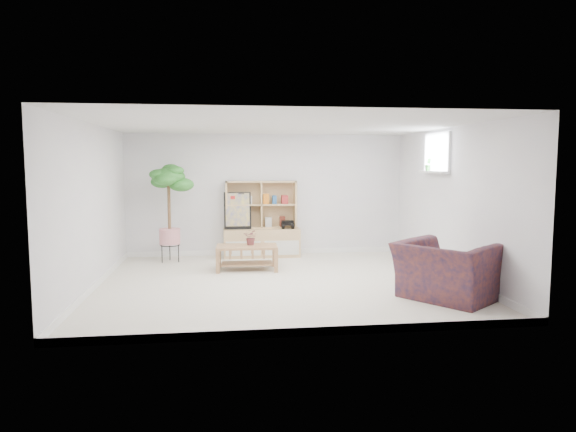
{
  "coord_description": "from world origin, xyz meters",
  "views": [
    {
      "loc": [
        -0.88,
        -7.7,
        1.83
      ],
      "look_at": [
        0.18,
        0.53,
        0.97
      ],
      "focal_mm": 32.0,
      "sensor_mm": 36.0,
      "label": 1
    }
  ],
  "objects": [
    {
      "name": "toy_truck",
      "position": [
        0.38,
        2.17,
        0.64
      ],
      "size": [
        0.34,
        0.24,
        0.18
      ],
      "primitive_type": null,
      "rotation": [
        0.0,
        0.0,
        -0.04
      ],
      "color": "black",
      "rests_on": "storage_unit"
    },
    {
      "name": "floor",
      "position": [
        0.0,
        0.0,
        0.0
      ],
      "size": [
        5.5,
        5.0,
        0.01
      ],
      "primitive_type": "cube",
      "color": "silver",
      "rests_on": "ground"
    },
    {
      "name": "sill_plant",
      "position": [
        2.67,
        0.83,
        1.81
      ],
      "size": [
        0.14,
        0.13,
        0.22
      ],
      "primitive_type": "imported",
      "rotation": [
        0.0,
        0.0,
        -0.33
      ],
      "color": "#2A6C1F",
      "rests_on": "window_sill"
    },
    {
      "name": "ceiling",
      "position": [
        0.0,
        0.0,
        2.4
      ],
      "size": [
        5.5,
        5.0,
        0.01
      ],
      "primitive_type": "cube",
      "color": "silver",
      "rests_on": "walls"
    },
    {
      "name": "coffee_table",
      "position": [
        -0.47,
        1.0,
        0.21
      ],
      "size": [
        1.06,
        0.61,
        0.42
      ],
      "primitive_type": null,
      "rotation": [
        0.0,
        0.0,
        -0.04
      ],
      "color": "brown",
      "rests_on": "floor"
    },
    {
      "name": "window_sill",
      "position": [
        2.67,
        0.6,
        1.68
      ],
      "size": [
        0.14,
        1.0,
        0.04
      ],
      "primitive_type": "cube",
      "color": "white",
      "rests_on": "walls"
    },
    {
      "name": "floor_tree",
      "position": [
        -1.85,
        1.91,
        0.91
      ],
      "size": [
        0.88,
        0.88,
        1.82
      ],
      "primitive_type": null,
      "rotation": [
        0.0,
        0.0,
        -0.39
      ],
      "color": "#2A6C1F",
      "rests_on": "floor"
    },
    {
      "name": "poster",
      "position": [
        -0.59,
        2.21,
        0.92
      ],
      "size": [
        0.52,
        0.12,
        0.72
      ],
      "primitive_type": null,
      "rotation": [
        0.0,
        0.0,
        0.0
      ],
      "color": "yellow",
      "rests_on": "storage_unit"
    },
    {
      "name": "window",
      "position": [
        2.73,
        0.6,
        2.0
      ],
      "size": [
        0.1,
        0.98,
        0.68
      ],
      "primitive_type": null,
      "color": "white",
      "rests_on": "walls"
    },
    {
      "name": "storage_unit",
      "position": [
        -0.12,
        2.24,
        0.74
      ],
      "size": [
        1.48,
        0.5,
        1.48
      ],
      "primitive_type": null,
      "color": "tan",
      "rests_on": "floor"
    },
    {
      "name": "armchair",
      "position": [
        2.1,
        -1.26,
        0.44
      ],
      "size": [
        1.55,
        1.58,
        0.88
      ],
      "primitive_type": "imported",
      "rotation": [
        0.0,
        0.0,
        2.22
      ],
      "color": "#10183A",
      "rests_on": "floor"
    },
    {
      "name": "walls",
      "position": [
        0.0,
        0.0,
        1.2
      ],
      "size": [
        5.51,
        5.01,
        2.4
      ],
      "color": "white",
      "rests_on": "floor"
    },
    {
      "name": "baseboard",
      "position": [
        0.0,
        0.0,
        0.05
      ],
      "size": [
        5.5,
        5.0,
        0.1
      ],
      "primitive_type": null,
      "color": "white",
      "rests_on": "floor"
    },
    {
      "name": "table_plant",
      "position": [
        -0.39,
        1.06,
        0.56
      ],
      "size": [
        0.31,
        0.29,
        0.27
      ],
      "primitive_type": "imported",
      "rotation": [
        0.0,
        0.0,
        -0.4
      ],
      "color": "#174B20",
      "rests_on": "coffee_table"
    }
  ]
}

